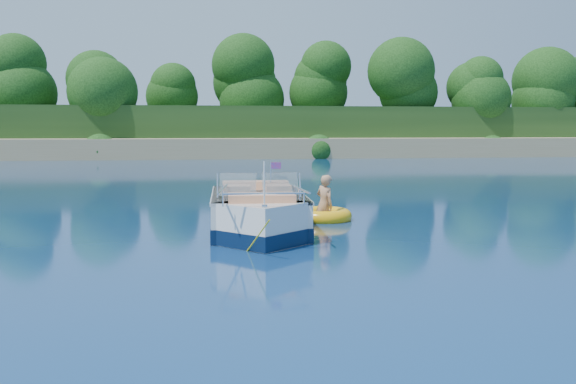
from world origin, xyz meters
The scene contains 6 objects.
ground centered at (0.00, 0.00, 0.00)m, with size 160.00×160.00×0.00m, color #0A1A48.
shoreline centered at (0.00, 63.77, 0.98)m, with size 170.00×59.00×6.00m.
treeline centered at (0.04, 41.01, 5.55)m, with size 150.00×7.12×8.19m.
motorboat centered at (0.39, 1.18, 0.37)m, with size 2.22×5.73×1.91m.
tow_tube centered at (2.18, 2.89, 0.10)m, with size 1.67×1.67×0.38m.
boy centered at (2.19, 2.87, 0.00)m, with size 0.56×0.37×1.53m, color tan.
Camera 1 is at (-0.97, -12.70, 2.30)m, focal length 40.00 mm.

